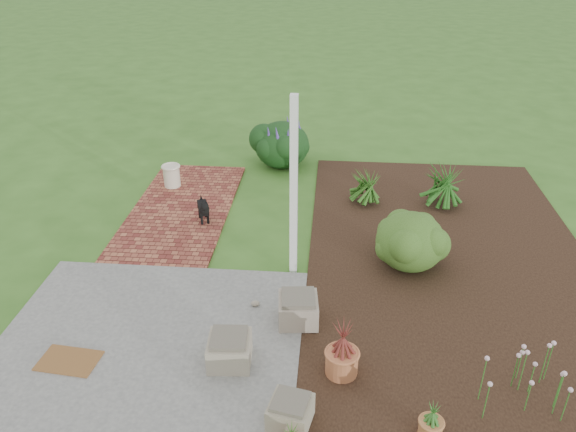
# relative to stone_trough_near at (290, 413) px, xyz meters

# --- Properties ---
(ground) EXTENTS (80.00, 80.00, 0.00)m
(ground) POSITION_rel_stone_trough_near_xyz_m (-0.48, 2.56, -0.17)
(ground) COLOR #33611E
(ground) RESTS_ON ground
(concrete_patio) EXTENTS (3.50, 3.50, 0.04)m
(concrete_patio) POSITION_rel_stone_trough_near_xyz_m (-1.73, 0.81, -0.15)
(concrete_patio) COLOR #5E5E5B
(concrete_patio) RESTS_ON ground
(brick_path) EXTENTS (1.60, 3.50, 0.04)m
(brick_path) POSITION_rel_stone_trough_near_xyz_m (-2.18, 4.31, -0.15)
(brick_path) COLOR maroon
(brick_path) RESTS_ON ground
(garden_bed) EXTENTS (4.00, 7.00, 0.03)m
(garden_bed) POSITION_rel_stone_trough_near_xyz_m (2.02, 3.06, -0.15)
(garden_bed) COLOR black
(garden_bed) RESTS_ON ground
(veranda_post) EXTENTS (0.10, 0.10, 2.50)m
(veranda_post) POSITION_rel_stone_trough_near_xyz_m (-0.18, 2.66, 1.08)
(veranda_post) COLOR white
(veranda_post) RESTS_ON ground
(stone_trough_near) EXTENTS (0.46, 0.46, 0.26)m
(stone_trough_near) POSITION_rel_stone_trough_near_xyz_m (0.00, 0.00, 0.00)
(stone_trough_near) COLOR gray
(stone_trough_near) RESTS_ON concrete_patio
(stone_trough_mid) EXTENTS (0.49, 0.49, 0.31)m
(stone_trough_mid) POSITION_rel_stone_trough_near_xyz_m (-0.73, 0.78, 0.02)
(stone_trough_mid) COLOR gray
(stone_trough_mid) RESTS_ON concrete_patio
(stone_trough_far) EXTENTS (0.51, 0.51, 0.31)m
(stone_trough_far) POSITION_rel_stone_trough_near_xyz_m (-0.03, 1.54, 0.03)
(stone_trough_far) COLOR gray
(stone_trough_far) RESTS_ON concrete_patio
(coir_doormat) EXTENTS (0.68, 0.47, 0.02)m
(coir_doormat) POSITION_rel_stone_trough_near_xyz_m (-2.50, 0.63, -0.12)
(coir_doormat) COLOR brown
(coir_doormat) RESTS_ON concrete_patio
(black_dog) EXTENTS (0.26, 0.46, 0.41)m
(black_dog) POSITION_rel_stone_trough_near_xyz_m (-1.69, 3.87, 0.12)
(black_dog) COLOR black
(black_dog) RESTS_ON brick_path
(cream_ceramic_urn) EXTENTS (0.35, 0.35, 0.39)m
(cream_ceramic_urn) POSITION_rel_stone_trough_near_xyz_m (-2.55, 5.13, 0.06)
(cream_ceramic_urn) COLOR beige
(cream_ceramic_urn) RESTS_ON brick_path
(evergreen_shrub) EXTENTS (1.00, 1.00, 0.81)m
(evergreen_shrub) POSITION_rel_stone_trough_near_xyz_m (1.41, 2.90, 0.26)
(evergreen_shrub) COLOR #18380B
(evergreen_shrub) RESTS_ON garden_bed
(agapanthus_clump_back) EXTENTS (1.16, 1.16, 0.87)m
(agapanthus_clump_back) POSITION_rel_stone_trough_near_xyz_m (2.14, 4.80, 0.29)
(agapanthus_clump_back) COLOR #0F3C0E
(agapanthus_clump_back) RESTS_ON garden_bed
(agapanthus_clump_front) EXTENTS (0.95, 0.95, 0.69)m
(agapanthus_clump_front) POSITION_rel_stone_trough_near_xyz_m (0.87, 4.78, 0.21)
(agapanthus_clump_front) COLOR #133C0D
(agapanthus_clump_front) RESTS_ON garden_bed
(pink_flower_patch) EXTENTS (1.00, 1.00, 0.58)m
(pink_flower_patch) POSITION_rel_stone_trough_near_xyz_m (2.27, 0.41, 0.15)
(pink_flower_patch) COLOR #113D0F
(pink_flower_patch) RESTS_ON garden_bed
(terracotta_pot_bronze) EXTENTS (0.43, 0.43, 0.28)m
(terracotta_pot_bronze) POSITION_rel_stone_trough_near_xyz_m (0.49, 0.73, 0.00)
(terracotta_pot_bronze) COLOR #B1653C
(terracotta_pot_bronze) RESTS_ON garden_bed
(terracotta_pot_small_left) EXTENTS (0.27, 0.27, 0.18)m
(terracotta_pot_small_left) POSITION_rel_stone_trough_near_xyz_m (1.32, -0.02, -0.05)
(terracotta_pot_small_left) COLOR #AE6B3A
(terracotta_pot_small_left) RESTS_ON garden_bed
(purple_flowering_bush) EXTENTS (1.35, 1.35, 0.90)m
(purple_flowering_bush) POSITION_rel_stone_trough_near_xyz_m (-0.69, 6.32, 0.28)
(purple_flowering_bush) COLOR black
(purple_flowering_bush) RESTS_ON ground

